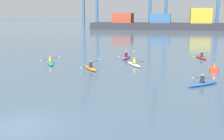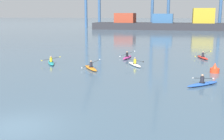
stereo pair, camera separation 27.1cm
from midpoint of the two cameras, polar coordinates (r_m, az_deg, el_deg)
ground_plane at (r=15.56m, az=-18.17°, el=-10.86°), size 800.00×800.00×0.00m
container_barge at (r=108.67m, az=10.56°, el=9.20°), size 51.64×11.13×7.71m
channel_buoy at (r=29.79m, az=20.13°, el=0.17°), size 0.90×0.90×1.00m
kayak_red at (r=38.86m, az=17.87°, el=2.46°), size 2.11×3.42×1.02m
kayak_blue at (r=24.18m, az=18.02°, el=-2.58°), size 2.88×2.78×0.95m
kayak_magenta at (r=37.10m, az=3.27°, el=2.59°), size 2.16×3.44×1.08m
kayak_teal at (r=33.68m, az=-11.88°, el=1.49°), size 2.23×3.24×0.95m
kayak_white at (r=31.95m, az=4.79°, el=1.18°), size 2.24×3.23×0.95m
kayak_orange at (r=29.80m, az=-4.00°, el=0.47°), size 2.49×3.10×1.07m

